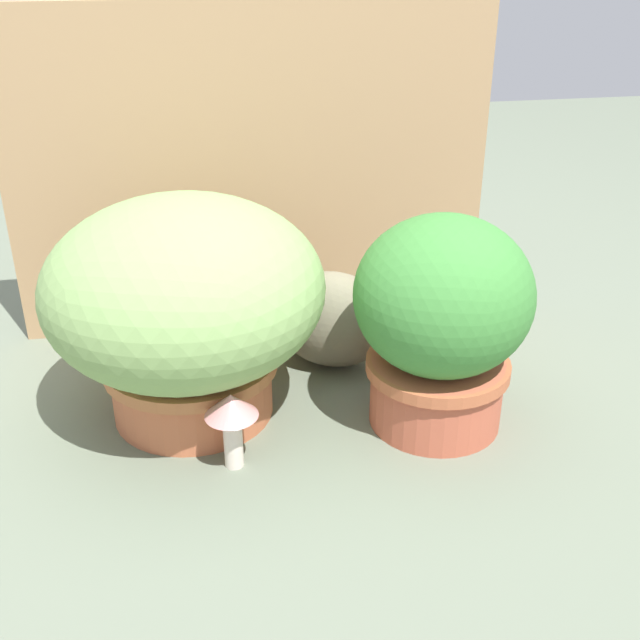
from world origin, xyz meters
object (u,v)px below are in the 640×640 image
leafy_planter (441,319)px  mushroom_ornament_red (225,388)px  cat (340,315)px  mushroom_ornament_pink (232,414)px  grass_planter (186,302)px

leafy_planter → mushroom_ornament_red: bearing=172.8°
leafy_planter → cat: leafy_planter is taller
leafy_planter → cat: 0.31m
mushroom_ornament_red → mushroom_ornament_pink: (0.00, -0.12, 0.02)m
grass_planter → leafy_planter: grass_planter is taller
mushroom_ornament_red → mushroom_ornament_pink: mushroom_ornament_pink is taller
grass_planter → cat: size_ratio=1.52×
leafy_planter → mushroom_ornament_pink: (-0.41, -0.07, -0.12)m
leafy_planter → cat: (-0.14, 0.26, -0.10)m
grass_planter → mushroom_ornament_pink: 0.25m
cat → grass_planter: bearing=-158.0°
grass_planter → mushroom_ornament_pink: size_ratio=3.53×
leafy_planter → mushroom_ornament_pink: bearing=-169.8°
cat → mushroom_ornament_pink: 0.42m
grass_planter → mushroom_ornament_red: size_ratio=4.33×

